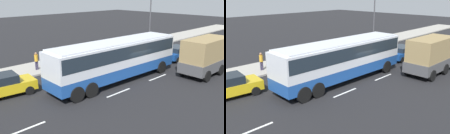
{
  "view_description": "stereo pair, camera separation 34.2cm",
  "coord_description": "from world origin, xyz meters",
  "views": [
    {
      "loc": [
        -15.48,
        -13.31,
        7.09
      ],
      "look_at": [
        -2.41,
        -0.07,
        1.48
      ],
      "focal_mm": 40.21,
      "sensor_mm": 36.0,
      "label": 1
    },
    {
      "loc": [
        -15.72,
        -13.06,
        7.09
      ],
      "look_at": [
        -2.41,
        -0.07,
        1.48
      ],
      "focal_mm": 40.21,
      "sensor_mm": 36.0,
      "label": 2
    }
  ],
  "objects": [
    {
      "name": "sidewalk_curb",
      "position": [
        0.0,
        8.08,
        0.07
      ],
      "size": [
        80.0,
        4.0,
        0.15
      ],
      "primitive_type": "cube",
      "color": "#A8A399",
      "rests_on": "ground_plane"
    },
    {
      "name": "coach_bus",
      "position": [
        -1.46,
        0.36,
        2.08
      ],
      "size": [
        12.14,
        3.05,
        3.35
      ],
      "rotation": [
        0.0,
        0.0,
        -0.03
      ],
      "color": "#1E4C9E",
      "rests_on": "ground_plane"
    },
    {
      "name": "cargo_truck",
      "position": [
        6.13,
        -3.93,
        1.71
      ],
      "size": [
        7.31,
        2.6,
        3.25
      ],
      "rotation": [
        0.0,
        0.0,
        -0.02
      ],
      "color": "navy",
      "rests_on": "ground_plane"
    },
    {
      "name": "street_lamp",
      "position": [
        11.67,
        6.87,
        3.82
      ],
      "size": [
        1.56,
        0.24,
        6.38
      ],
      "color": "#47474C",
      "rests_on": "sidewalk_curb"
    },
    {
      "name": "ground_plane",
      "position": [
        0.0,
        0.0,
        0.0
      ],
      "size": [
        120.0,
        120.0,
        0.0
      ],
      "primitive_type": "plane",
      "color": "black"
    },
    {
      "name": "car_blue_saloon",
      "position": [
        8.21,
        0.58,
        0.77
      ],
      "size": [
        4.32,
        2.07,
        1.43
      ],
      "rotation": [
        0.0,
        0.0,
        0.03
      ],
      "color": "#194799",
      "rests_on": "ground_plane"
    },
    {
      "name": "pedestrian_near_curb",
      "position": [
        -4.83,
        7.37,
        1.1
      ],
      "size": [
        0.32,
        0.32,
        1.65
      ],
      "rotation": [
        0.0,
        0.0,
        4.71
      ],
      "color": "#38334C",
      "rests_on": "sidewalk_curb"
    },
    {
      "name": "car_yellow_taxi",
      "position": [
        -9.38,
        3.73,
        0.83
      ],
      "size": [
        4.33,
        2.34,
        1.58
      ],
      "rotation": [
        0.0,
        0.0,
        -0.11
      ],
      "color": "gold",
      "rests_on": "ground_plane"
    },
    {
      "name": "lane_centreline",
      "position": [
        -4.23,
        -1.56,
        0.0
      ],
      "size": [
        24.36,
        0.16,
        0.01
      ],
      "color": "white",
      "rests_on": "ground_plane"
    }
  ]
}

